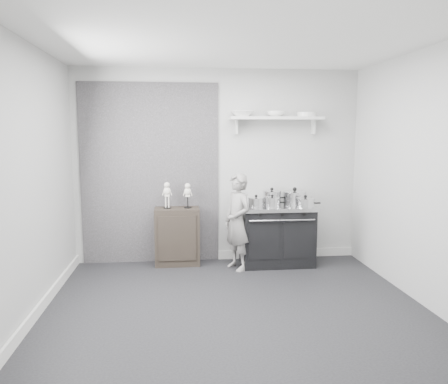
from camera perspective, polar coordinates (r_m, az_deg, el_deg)
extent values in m
plane|color=black|center=(4.73, 1.40, -14.87)|extent=(4.00, 4.00, 0.00)
cube|color=#A9A9A7|center=(6.17, -0.78, 3.39)|extent=(4.00, 0.02, 2.70)
cube|color=#A9A9A7|center=(2.64, 6.69, -2.61)|extent=(4.00, 0.02, 2.70)
cube|color=#A9A9A7|center=(4.58, -24.20, 1.17)|extent=(0.02, 3.60, 2.70)
cube|color=#A9A9A7|center=(5.06, 24.51, 1.72)|extent=(0.02, 3.60, 2.70)
cube|color=silver|center=(4.45, 1.52, 19.14)|extent=(4.00, 3.60, 0.02)
cube|color=black|center=(6.15, -9.61, 2.34)|extent=(1.90, 0.02, 2.50)
cube|color=silver|center=(6.55, 8.08, -7.90)|extent=(2.00, 0.03, 0.12)
cube|color=silver|center=(4.88, -23.10, -14.05)|extent=(0.03, 3.60, 0.12)
cube|color=silver|center=(6.16, 6.86, 9.57)|extent=(1.30, 0.26, 0.04)
cube|color=silver|center=(6.13, 1.62, 8.51)|extent=(0.03, 0.12, 0.20)
cube|color=silver|center=(6.37, 11.58, 8.32)|extent=(0.03, 0.12, 0.20)
cube|color=black|center=(6.14, 6.86, -5.78)|extent=(0.97, 0.58, 0.78)
cube|color=silver|center=(6.05, 6.92, -1.96)|extent=(1.03, 0.62, 0.05)
cube|color=black|center=(5.81, 5.26, -6.34)|extent=(0.41, 0.02, 0.51)
cube|color=black|center=(5.92, 9.72, -6.16)|extent=(0.41, 0.02, 0.51)
cylinder|color=silver|center=(5.77, 7.63, -3.69)|extent=(0.88, 0.02, 0.02)
cylinder|color=black|center=(5.71, 4.75, -2.98)|extent=(0.04, 0.03, 0.04)
cylinder|color=black|center=(5.77, 7.61, -2.91)|extent=(0.04, 0.03, 0.04)
cylinder|color=black|center=(5.84, 10.39, -2.83)|extent=(0.04, 0.03, 0.04)
cube|color=black|center=(6.11, -6.12, -5.77)|extent=(0.61, 0.36, 0.79)
imported|color=gray|center=(5.81, 1.77, -3.93)|extent=(0.49, 0.56, 1.29)
cylinder|color=silver|center=(5.86, 4.21, -1.43)|extent=(0.21, 0.21, 0.12)
cylinder|color=silver|center=(5.85, 4.21, -0.78)|extent=(0.22, 0.22, 0.01)
sphere|color=black|center=(5.85, 4.22, -0.52)|extent=(0.04, 0.04, 0.04)
cylinder|color=black|center=(5.89, 5.61, -1.40)|extent=(0.10, 0.02, 0.02)
cylinder|color=silver|center=(6.15, 6.25, -0.76)|extent=(0.25, 0.25, 0.17)
cylinder|color=silver|center=(6.14, 6.27, 0.11)|extent=(0.26, 0.26, 0.02)
sphere|color=black|center=(6.13, 6.27, 0.39)|extent=(0.05, 0.05, 0.05)
cylinder|color=black|center=(6.19, 7.75, -0.73)|extent=(0.10, 0.02, 0.02)
cylinder|color=silver|center=(6.23, 9.19, -0.77)|extent=(0.32, 0.32, 0.16)
cylinder|color=silver|center=(6.22, 9.21, 0.02)|extent=(0.33, 0.33, 0.01)
sphere|color=black|center=(6.21, 9.22, 0.36)|extent=(0.06, 0.06, 0.06)
cylinder|color=black|center=(6.29, 10.97, -0.74)|extent=(0.10, 0.02, 0.02)
cylinder|color=silver|center=(5.94, 10.56, -1.45)|extent=(0.24, 0.24, 0.11)
cylinder|color=silver|center=(5.93, 10.58, -0.86)|extent=(0.25, 0.25, 0.01)
sphere|color=black|center=(5.93, 10.59, -0.58)|extent=(0.04, 0.04, 0.04)
cylinder|color=black|center=(5.99, 12.03, -1.42)|extent=(0.10, 0.02, 0.02)
cylinder|color=silver|center=(5.89, 6.29, -1.39)|extent=(0.21, 0.21, 0.12)
cylinder|color=silver|center=(5.88, 6.30, -0.74)|extent=(0.21, 0.21, 0.01)
sphere|color=black|center=(5.88, 6.30, -0.49)|extent=(0.04, 0.04, 0.04)
cylinder|color=black|center=(5.92, 7.64, -1.37)|extent=(0.10, 0.02, 0.02)
imported|color=white|center=(6.07, 2.39, 10.19)|extent=(0.31, 0.31, 0.08)
imported|color=white|center=(6.16, 6.78, 10.10)|extent=(0.24, 0.24, 0.07)
cylinder|color=white|center=(6.27, 10.76, 9.91)|extent=(0.27, 0.27, 0.06)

